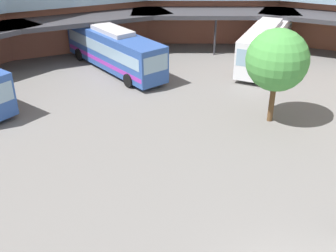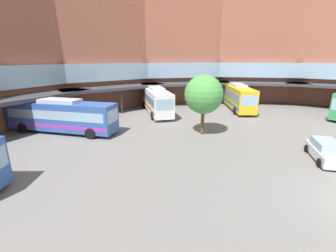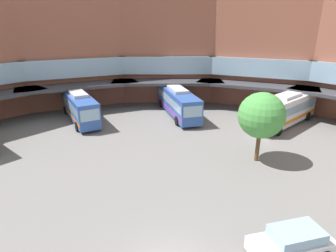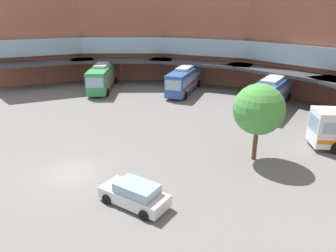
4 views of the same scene
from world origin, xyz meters
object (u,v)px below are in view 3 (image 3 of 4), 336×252
(bus_3, at_px, (80,107))
(bus_5, at_px, (285,110))
(parked_car, at_px, (292,242))
(plaza_tree, at_px, (261,116))
(bus_1, at_px, (177,101))

(bus_3, bearing_deg, bus_5, 57.57)
(bus_5, xyz_separation_m, parked_car, (-3.28, -21.36, -1.18))
(parked_car, relative_size, plaza_tree, 0.76)
(bus_1, relative_size, plaza_tree, 1.92)
(parked_car, bearing_deg, bus_3, -65.80)
(bus_5, bearing_deg, bus_3, -46.10)
(bus_1, height_order, parked_car, bus_1)
(bus_1, bearing_deg, parked_car, -2.84)
(bus_1, bearing_deg, plaza_tree, 11.23)
(bus_1, bearing_deg, bus_3, -93.32)
(bus_3, relative_size, plaza_tree, 1.54)
(bus_1, xyz_separation_m, plaza_tree, (9.22, -11.90, 2.37))
(plaza_tree, bearing_deg, bus_5, 68.69)
(bus_1, distance_m, parked_car, 24.94)
(plaza_tree, bearing_deg, parked_car, -85.81)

